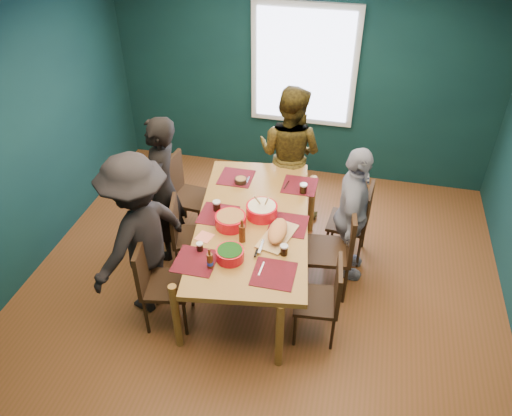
{
  "coord_description": "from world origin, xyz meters",
  "views": [
    {
      "loc": [
        0.81,
        -3.63,
        3.85
      ],
      "look_at": [
        -0.09,
        0.19,
        0.95
      ],
      "focal_mm": 35.0,
      "sensor_mm": 36.0,
      "label": 1
    }
  ],
  "objects": [
    {
      "name": "person_near_left",
      "position": [
        -1.07,
        -0.38,
        0.86
      ],
      "size": [
        1.01,
        1.27,
        1.72
      ],
      "primitive_type": "imported",
      "rotation": [
        0.0,
        0.0,
        4.32
      ],
      "color": "black",
      "rests_on": "floor"
    },
    {
      "name": "chair_right_far",
      "position": [
        0.9,
        0.8,
        0.54
      ],
      "size": [
        0.46,
        0.46,
        0.93
      ],
      "rotation": [
        0.0,
        0.0,
        -0.1
      ],
      "color": "#321E10",
      "rests_on": "floor"
    },
    {
      "name": "bowl_dumpling",
      "position": [
        -0.04,
        0.24,
        0.89
      ],
      "size": [
        0.31,
        0.31,
        0.29
      ],
      "color": "red",
      "rests_on": "dining_table"
    },
    {
      "name": "person_far_left",
      "position": [
        -1.16,
        0.4,
        0.84
      ],
      "size": [
        0.44,
        0.64,
        1.69
      ],
      "primitive_type": "imported",
      "rotation": [
        0.0,
        0.0,
        4.77
      ],
      "color": "black",
      "rests_on": "floor"
    },
    {
      "name": "dining_table",
      "position": [
        -0.11,
        0.15,
        0.74
      ],
      "size": [
        1.39,
        2.3,
        0.82
      ],
      "rotation": [
        0.0,
        0.0,
        0.15
      ],
      "color": "#A77432",
      "rests_on": "floor"
    },
    {
      "name": "chair_left_near",
      "position": [
        -0.86,
        -0.58,
        0.56
      ],
      "size": [
        0.5,
        0.5,
        0.96
      ],
      "rotation": [
        0.0,
        0.0,
        0.17
      ],
      "color": "#321E10",
      "rests_on": "floor"
    },
    {
      "name": "person_right",
      "position": [
        0.84,
        0.52,
        0.77
      ],
      "size": [
        0.39,
        0.9,
        1.53
      ],
      "primitive_type": "imported",
      "rotation": [
        0.0,
        0.0,
        1.59
      ],
      "color": "white",
      "rests_on": "floor"
    },
    {
      "name": "person_back",
      "position": [
        0.02,
        1.46,
        0.85
      ],
      "size": [
        0.97,
        0.85,
        1.69
      ],
      "primitive_type": "imported",
      "rotation": [
        0.0,
        0.0,
        2.84
      ],
      "color": "black",
      "rests_on": "floor"
    },
    {
      "name": "chair_right_near",
      "position": [
        0.7,
        -0.41,
        0.52
      ],
      "size": [
        0.44,
        0.44,
        0.89
      ],
      "rotation": [
        0.0,
        0.0,
        0.1
      ],
      "color": "#321E10",
      "rests_on": "floor"
    },
    {
      "name": "room",
      "position": [
        0.0,
        0.27,
        1.37
      ],
      "size": [
        5.01,
        5.01,
        2.71
      ],
      "color": "brown",
      "rests_on": "ground"
    },
    {
      "name": "bowl_herbs",
      "position": [
        -0.18,
        -0.45,
        0.88
      ],
      "size": [
        0.25,
        0.25,
        0.11
      ],
      "color": "red",
      "rests_on": "dining_table"
    },
    {
      "name": "chair_right_mid",
      "position": [
        0.74,
        0.23,
        0.6
      ],
      "size": [
        0.52,
        0.52,
        1.03
      ],
      "rotation": [
        0.0,
        0.0,
        0.12
      ],
      "color": "#321E10",
      "rests_on": "floor"
    },
    {
      "name": "cola_glass_c",
      "position": [
        0.3,
        0.73,
        0.88
      ],
      "size": [
        0.08,
        0.08,
        0.11
      ],
      "color": "black",
      "rests_on": "dining_table"
    },
    {
      "name": "small_bowl",
      "position": [
        -0.39,
        0.77,
        0.85
      ],
      "size": [
        0.14,
        0.14,
        0.06
      ],
      "color": "black",
      "rests_on": "dining_table"
    },
    {
      "name": "cola_glass_a",
      "position": [
        -0.47,
        -0.4,
        0.87
      ],
      "size": [
        0.06,
        0.06,
        0.09
      ],
      "color": "black",
      "rests_on": "dining_table"
    },
    {
      "name": "napkin_b",
      "position": [
        -0.49,
        -0.21,
        0.82
      ],
      "size": [
        0.18,
        0.18,
        0.0
      ],
      "primitive_type": "cube",
      "rotation": [
        0.0,
        0.0,
        -0.25
      ],
      "color": "#F87F68",
      "rests_on": "dining_table"
    },
    {
      "name": "napkin_a",
      "position": [
        0.26,
        0.17,
        0.82
      ],
      "size": [
        0.21,
        0.21,
        0.0
      ],
      "primitive_type": "cube",
      "rotation": [
        0.0,
        0.0,
        0.53
      ],
      "color": "#F87F68",
      "rests_on": "dining_table"
    },
    {
      "name": "napkin_c",
      "position": [
        0.23,
        -0.6,
        0.82
      ],
      "size": [
        0.22,
        0.22,
        0.0
      ],
      "primitive_type": "cube",
      "rotation": [
        0.0,
        0.0,
        0.59
      ],
      "color": "#F87F68",
      "rests_on": "dining_table"
    },
    {
      "name": "beer_bottle_b",
      "position": [
        -0.13,
        -0.18,
        0.92
      ],
      "size": [
        0.06,
        0.06,
        0.24
      ],
      "color": "#4A200D",
      "rests_on": "dining_table"
    },
    {
      "name": "cutting_board",
      "position": [
        0.18,
        -0.06,
        0.88
      ],
      "size": [
        0.35,
        0.61,
        0.13
      ],
      "rotation": [
        0.0,
        0.0,
        -0.25
      ],
      "color": "tan",
      "rests_on": "dining_table"
    },
    {
      "name": "cola_glass_d",
      "position": [
        -0.5,
        0.22,
        0.88
      ],
      "size": [
        0.08,
        0.08,
        0.11
      ],
      "color": "black",
      "rests_on": "dining_table"
    },
    {
      "name": "beer_bottle_a",
      "position": [
        -0.32,
        -0.59,
        0.9
      ],
      "size": [
        0.06,
        0.06,
        0.21
      ],
      "color": "#4A200D",
      "rests_on": "dining_table"
    },
    {
      "name": "bowl_salad",
      "position": [
        -0.3,
        0.01,
        0.89
      ],
      "size": [
        0.3,
        0.3,
        0.13
      ],
      "color": "red",
      "rests_on": "dining_table"
    },
    {
      "name": "chair_left_far",
      "position": [
        -1.12,
        0.84,
        0.57
      ],
      "size": [
        0.48,
        0.48,
        0.98
      ],
      "rotation": [
        0.0,
        0.0,
        -0.1
      ],
      "color": "#321E10",
      "rests_on": "floor"
    },
    {
      "name": "cola_glass_b",
      "position": [
        0.28,
        -0.28,
        0.88
      ],
      "size": [
        0.07,
        0.07,
        0.1
      ],
      "color": "black",
      "rests_on": "dining_table"
    },
    {
      "name": "chair_left_mid",
      "position": [
        -0.86,
        0.18,
        0.52
      ],
      "size": [
        0.49,
        0.49,
        0.89
      ],
      "rotation": [
        0.0,
        0.0,
        0.25
      ],
      "color": "#321E10",
      "rests_on": "floor"
    }
  ]
}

